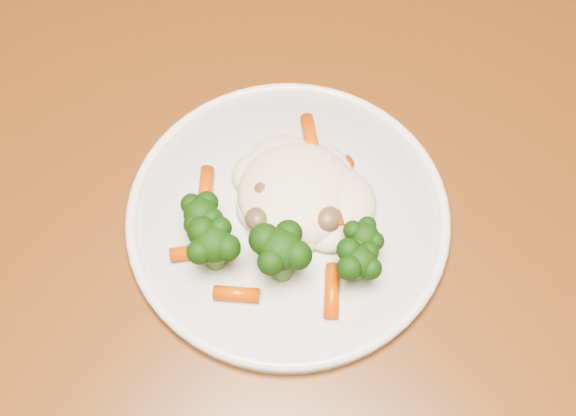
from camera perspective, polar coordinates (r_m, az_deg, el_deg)
The scene contains 3 objects.
dining_table at distance 0.76m, azimuth -3.45°, elevation 1.64°, with size 1.22×0.86×0.75m.
plate at distance 0.62m, azimuth 0.00°, elevation -0.63°, with size 0.28×0.28×0.01m, color white.
meal at distance 0.59m, azimuth -0.15°, elevation -0.50°, with size 0.19×0.20×0.05m.
Camera 1 is at (0.24, -0.37, 1.31)m, focal length 45.00 mm.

